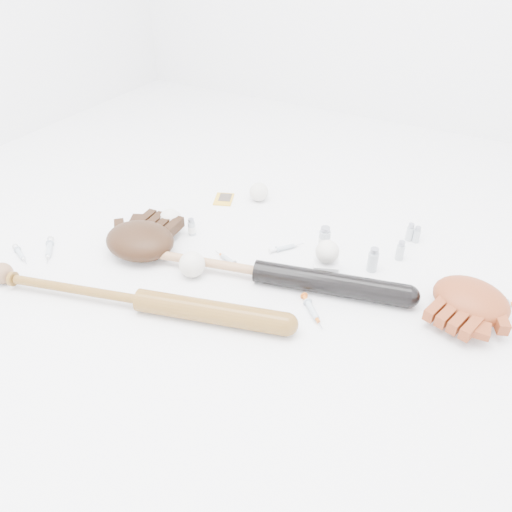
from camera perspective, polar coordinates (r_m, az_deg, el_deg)
The scene contains 23 objects.
bat_dark at distance 1.51m, azimuth 0.28°, elevation -1.75°, with size 0.93×0.07×0.07m, color black, non-canonical shape.
bat_wood at distance 1.44m, azimuth -12.98°, elevation -4.94°, with size 0.88×0.06×0.06m, color brown, non-canonical shape.
glove_dark at distance 1.66m, azimuth -13.12°, elevation 1.78°, with size 0.27×0.27×0.10m, color black, non-canonical shape.
glove_tan at distance 1.51m, azimuth 23.35°, elevation -4.58°, with size 0.25×0.25×0.09m, color maroon, non-canonical shape.
trading_card at distance 1.94m, azimuth -3.71°, elevation 6.50°, with size 0.07×0.09×0.01m, color gold.
pedestal at distance 1.56m, azimuth 7.98°, elevation -1.21°, with size 0.08×0.08×0.04m, color white.
baseball_on_pedestal at distance 1.53m, azimuth 8.16°, elevation 0.50°, with size 0.07×0.07×0.07m, color silver.
baseball_left at distance 1.76m, azimuth -9.76°, elevation 4.03°, with size 0.08×0.08×0.08m, color silver.
baseball_upper at distance 1.92m, azimuth 0.33°, elevation 7.33°, with size 0.07×0.07×0.07m, color silver.
baseball_mid at distance 1.54m, azimuth -7.31°, elevation -0.96°, with size 0.08×0.08×0.08m, color silver.
baseball_aged at distance 1.69m, azimuth -27.03°, elevation -1.77°, with size 0.07×0.07×0.07m, color brown.
syringe_0 at distance 1.78m, azimuth -22.58°, elevation 0.68°, with size 0.16×0.03×0.02m, color #ADBCC6, non-canonical shape.
syringe_1 at distance 1.60m, azimuth -3.22°, elevation -0.41°, with size 0.13×0.02×0.02m, color #ADBCC6, non-canonical shape.
syringe_2 at distance 1.66m, azimuth 3.39°, elevation 0.97°, with size 0.14×0.02×0.02m, color #ADBCC6, non-canonical shape.
syringe_3 at distance 1.42m, azimuth 6.43°, elevation -6.19°, with size 0.16×0.03×0.02m, color #ADBCC6, non-canonical shape.
syringe_4 at distance 1.58m, azimuth 25.66°, elevation -4.95°, with size 0.16×0.03×0.02m, color #ADBCC6, non-canonical shape.
syringe_5 at distance 1.80m, azimuth -25.34°, elevation 0.21°, with size 0.14×0.02×0.02m, color #ADBCC6, non-canonical shape.
vial_0 at distance 1.77m, azimuth 17.19°, elevation 2.65°, with size 0.02×0.02×0.06m, color #ABB5BB.
vial_1 at distance 1.77m, azimuth 17.90°, elevation 2.37°, with size 0.02×0.02×0.06m, color #ABB5BB.
vial_2 at distance 1.58m, azimuth 13.23°, elevation -0.40°, with size 0.03×0.03×0.08m, color #ABB5BB.
vial_3 at distance 1.65m, azimuth 7.84°, elevation 1.94°, with size 0.04×0.04×0.09m, color #ABB5BB.
vial_4 at distance 1.73m, azimuth -7.37°, elevation 3.32°, with size 0.03×0.03×0.06m, color #ABB5BB.
vial_5 at distance 1.66m, azimuth 16.17°, elevation 0.62°, with size 0.03×0.03×0.07m, color #ABB5BB.
Camera 1 is at (0.62, -1.04, 0.95)m, focal length 35.00 mm.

